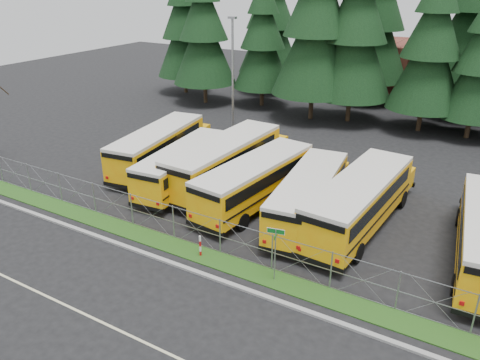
# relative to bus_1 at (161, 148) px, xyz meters

# --- Properties ---
(ground) EXTENTS (120.00, 120.00, 0.00)m
(ground) POSITION_rel_bus_1_xyz_m (11.24, -6.92, -1.50)
(ground) COLOR black
(ground) RESTS_ON ground
(curb) EXTENTS (50.00, 0.25, 0.12)m
(curb) POSITION_rel_bus_1_xyz_m (11.24, -10.02, -1.44)
(curb) COLOR gray
(curb) RESTS_ON ground
(grass_verge) EXTENTS (50.00, 1.40, 0.06)m
(grass_verge) POSITION_rel_bus_1_xyz_m (11.24, -8.62, -1.47)
(grass_verge) COLOR #1A4513
(grass_verge) RESTS_ON ground
(road_lane_line) EXTENTS (50.00, 0.12, 0.01)m
(road_lane_line) POSITION_rel_bus_1_xyz_m (11.24, -14.92, -1.49)
(road_lane_line) COLOR beige
(road_lane_line) RESTS_ON ground
(chainlink_fence) EXTENTS (44.00, 0.10, 2.00)m
(chainlink_fence) POSITION_rel_bus_1_xyz_m (11.24, -7.92, -0.50)
(chainlink_fence) COLOR gray
(chainlink_fence) RESTS_ON ground
(brick_building) EXTENTS (22.00, 10.00, 6.00)m
(brick_building) POSITION_rel_bus_1_xyz_m (17.24, 33.08, 1.50)
(brick_building) COLOR brown
(brick_building) RESTS_ON ground
(bus_1) EXTENTS (4.21, 11.68, 2.99)m
(bus_1) POSITION_rel_bus_1_xyz_m (0.00, 0.00, 0.00)
(bus_1) COLOR #FF9F08
(bus_1) RESTS_ON ground
(bus_2) EXTENTS (3.52, 10.90, 2.81)m
(bus_2) POSITION_rel_bus_1_xyz_m (3.66, -1.75, -0.09)
(bus_2) COLOR #FF9F08
(bus_2) RESTS_ON ground
(bus_3) EXTENTS (3.45, 12.37, 3.21)m
(bus_3) POSITION_rel_bus_1_xyz_m (5.96, -0.17, 0.11)
(bus_3) COLOR #FF9F08
(bus_3) RESTS_ON ground
(bus_4) EXTENTS (4.00, 11.61, 2.98)m
(bus_4) POSITION_rel_bus_1_xyz_m (9.22, -1.82, -0.01)
(bus_4) COLOR #FF9F08
(bus_4) RESTS_ON ground
(bus_5) EXTENTS (3.89, 11.19, 2.87)m
(bus_5) POSITION_rel_bus_1_xyz_m (12.76, -2.08, -0.06)
(bus_5) COLOR #FF9F08
(bus_5) RESTS_ON ground
(bus_6) EXTENTS (3.74, 12.21, 3.15)m
(bus_6) POSITION_rel_bus_1_xyz_m (15.66, -1.57, 0.08)
(bus_6) COLOR #FF9F08
(bus_6) RESTS_ON ground
(street_sign) EXTENTS (0.83, 0.54, 2.81)m
(street_sign) POSITION_rel_bus_1_xyz_m (13.72, -8.63, 0.54)
(street_sign) COLOR gray
(street_sign) RESTS_ON ground
(striped_bollard) EXTENTS (0.11, 0.11, 1.20)m
(striped_bollard) POSITION_rel_bus_1_xyz_m (9.51, -8.69, -0.90)
(striped_bollard) COLOR #B20C0C
(striped_bollard) RESTS_ON ground
(light_standard) EXTENTS (0.70, 0.35, 10.14)m
(light_standard) POSITION_rel_bus_1_xyz_m (0.64, 9.38, 4.00)
(light_standard) COLOR gray
(light_standard) RESTS_ON ground
(conifer_0) EXTENTS (6.43, 6.43, 14.22)m
(conifer_0) POSITION_rel_bus_1_xyz_m (-12.71, 20.42, 5.61)
(conifer_0) COLOR black
(conifer_0) RESTS_ON ground
(conifer_1) EXTENTS (6.87, 6.87, 15.19)m
(conifer_1) POSITION_rel_bus_1_xyz_m (-7.90, 17.57, 6.10)
(conifer_1) COLOR black
(conifer_1) RESTS_ON ground
(conifer_2) EXTENTS (6.18, 6.18, 13.66)m
(conifer_2) POSITION_rel_bus_1_xyz_m (-1.83, 19.66, 5.33)
(conifer_2) COLOR black
(conifer_2) RESTS_ON ground
(conifer_3) EXTENTS (8.03, 8.03, 17.75)m
(conifer_3) POSITION_rel_bus_1_xyz_m (4.83, 17.53, 7.38)
(conifer_3) COLOR black
(conifer_3) RESTS_ON ground
(conifer_4) EXTENTS (7.58, 7.58, 16.75)m
(conifer_4) POSITION_rel_bus_1_xyz_m (8.32, 18.60, 6.88)
(conifer_4) COLOR black
(conifer_4) RESTS_ON ground
(conifer_5) EXTENTS (6.67, 6.67, 14.75)m
(conifer_5) POSITION_rel_bus_1_xyz_m (14.99, 18.91, 5.88)
(conifer_5) COLOR black
(conifer_5) RESTS_ON ground
(conifer_10) EXTENTS (7.48, 7.48, 16.54)m
(conifer_10) POSITION_rel_bus_1_xyz_m (-4.14, 26.02, 6.77)
(conifer_10) COLOR black
(conifer_10) RESTS_ON ground
(conifer_11) EXTENTS (7.91, 7.91, 17.50)m
(conifer_11) POSITION_rel_bus_1_xyz_m (7.84, 27.05, 7.25)
(conifer_11) COLOR black
(conifer_11) RESTS_ON ground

